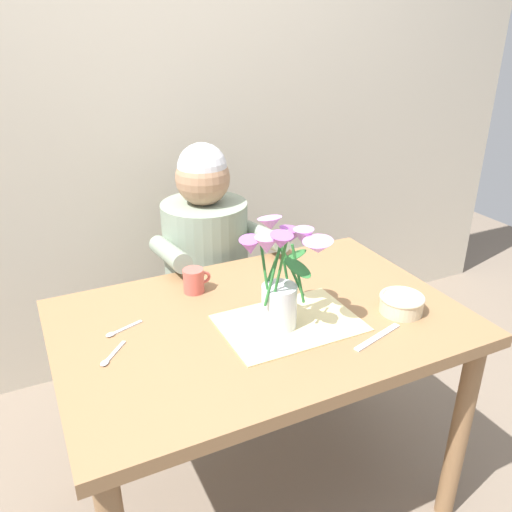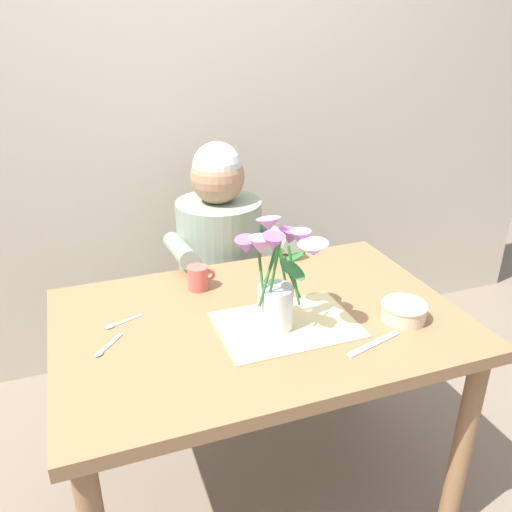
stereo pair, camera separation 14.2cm
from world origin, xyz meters
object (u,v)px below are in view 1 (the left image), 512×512
(flower_vase, at_px, (282,274))
(ceramic_bowl, at_px, (402,303))
(ceramic_mug, at_px, (194,280))
(dinner_knife, at_px, (378,337))
(seated_person, at_px, (207,281))

(flower_vase, bearing_deg, ceramic_bowl, -12.93)
(ceramic_bowl, height_order, ceramic_mug, ceramic_mug)
(dinner_knife, height_order, ceramic_mug, ceramic_mug)
(ceramic_bowl, bearing_deg, ceramic_mug, 142.79)
(seated_person, distance_m, ceramic_mug, 0.47)
(seated_person, distance_m, dinner_knife, 0.90)
(ceramic_mug, bearing_deg, seated_person, 64.17)
(seated_person, bearing_deg, ceramic_bowl, -70.58)
(flower_vase, height_order, ceramic_bowl, flower_vase)
(flower_vase, xyz_separation_m, ceramic_bowl, (0.37, -0.08, -0.14))
(seated_person, relative_size, ceramic_bowl, 8.35)
(flower_vase, distance_m, ceramic_bowl, 0.40)
(dinner_knife, distance_m, ceramic_mug, 0.61)
(seated_person, xyz_separation_m, ceramic_mug, (-0.18, -0.38, 0.22))
(ceramic_bowl, distance_m, ceramic_mug, 0.66)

